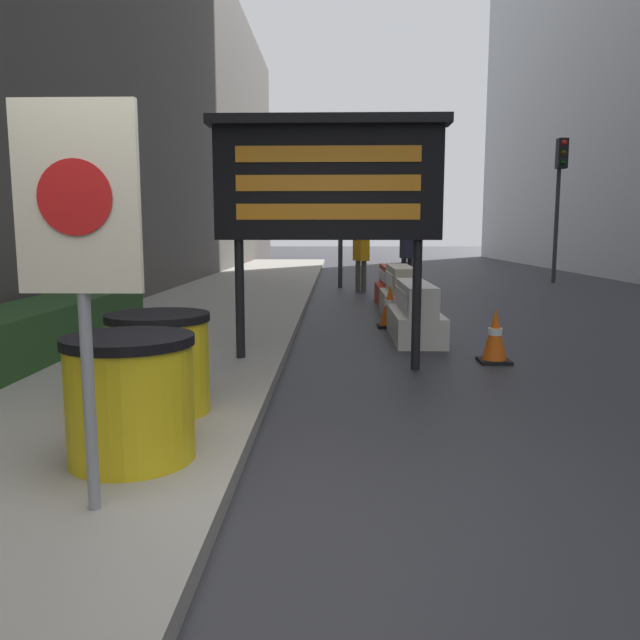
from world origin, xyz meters
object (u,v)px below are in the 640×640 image
object	(u,v)px
traffic_light_near_curb	(341,165)
traffic_light_far_side	(560,179)
jersey_barrier_cream	(400,296)
barrel_drum_middle	(159,363)
traffic_cone_mid	(495,336)
traffic_cone_near	(390,306)
jersey_barrier_white	(415,314)
barrel_drum_foreground	(131,398)
pedestrian_worker	(407,251)
pedestrian_passerby	(361,254)
traffic_cone_far	(406,282)
jersey_barrier_red_striped	(390,288)
warning_sign	(79,231)
message_board	(328,182)

from	to	relation	value
traffic_light_near_curb	traffic_light_far_side	size ratio (longest dim) A/B	1.08
jersey_barrier_cream	barrel_drum_middle	bearing A→B (deg)	-111.74
traffic_cone_mid	traffic_light_far_side	size ratio (longest dim) A/B	0.15
traffic_cone_near	jersey_barrier_white	bearing A→B (deg)	-76.01
barrel_drum_foreground	traffic_light_near_curb	size ratio (longest dim) A/B	0.18
jersey_barrier_white	traffic_cone_mid	size ratio (longest dim) A/B	2.95
traffic_cone_near	pedestrian_worker	world-z (taller)	pedestrian_worker
barrel_drum_middle	pedestrian_worker	world-z (taller)	pedestrian_worker
barrel_drum_foreground	traffic_light_near_curb	world-z (taller)	traffic_light_near_curb
traffic_cone_near	pedestrian_passerby	bearing A→B (deg)	92.30
jersey_barrier_white	traffic_light_near_curb	bearing A→B (deg)	97.23
jersey_barrier_white	pedestrian_worker	xyz separation A→B (m)	(0.70, 7.35, 0.66)
traffic_cone_near	traffic_cone_far	size ratio (longest dim) A/B	0.95
jersey_barrier_red_striped	traffic_cone_far	xyz separation A→B (m)	(0.50, 1.55, -0.00)
warning_sign	jersey_barrier_red_striped	world-z (taller)	warning_sign
barrel_drum_middle	traffic_light_far_side	distance (m)	16.09
traffic_light_near_curb	traffic_cone_near	bearing A→B (deg)	-83.83
jersey_barrier_red_striped	barrel_drum_foreground	bearing A→B (deg)	-104.21
jersey_barrier_red_striped	traffic_light_far_side	distance (m)	8.16
message_board	jersey_barrier_white	xyz separation A→B (m)	(1.20, 2.00, -1.68)
traffic_cone_far	pedestrian_worker	bearing A→B (deg)	83.09
traffic_cone_mid	traffic_light_near_curb	xyz separation A→B (m)	(-1.73, 9.55, 2.91)
traffic_light_near_curb	pedestrian_passerby	xyz separation A→B (m)	(0.51, -1.06, -2.26)
warning_sign	traffic_light_far_side	size ratio (longest dim) A/B	0.48
barrel_drum_middle	jersey_barrier_white	size ratio (longest dim) A/B	0.42
jersey_barrier_white	jersey_barrier_cream	distance (m)	2.08
barrel_drum_foreground	traffic_cone_mid	bearing A→B (deg)	48.72
warning_sign	barrel_drum_middle	bearing A→B (deg)	94.68
message_board	traffic_cone_far	world-z (taller)	message_board
jersey_barrier_cream	warning_sign	bearing A→B (deg)	-106.41
pedestrian_worker	jersey_barrier_white	bearing A→B (deg)	163.01
traffic_cone_near	traffic_cone_far	xyz separation A→B (m)	(0.76, 4.66, 0.02)
jersey_barrier_cream	traffic_cone_far	distance (m)	3.67
barrel_drum_foreground	pedestrian_worker	xyz separation A→B (m)	(3.05, 12.45, 0.50)
barrel_drum_foreground	jersey_barrier_cream	distance (m)	7.56
barrel_drum_foreground	barrel_drum_middle	bearing A→B (deg)	96.33
jersey_barrier_cream	traffic_cone_mid	size ratio (longest dim) A/B	2.83
barrel_drum_middle	traffic_cone_near	bearing A→B (deg)	66.91
barrel_drum_foreground	jersey_barrier_red_striped	bearing A→B (deg)	75.79
traffic_cone_far	pedestrian_passerby	world-z (taller)	pedestrian_passerby
message_board	traffic_cone_mid	distance (m)	2.61
traffic_light_far_side	pedestrian_worker	xyz separation A→B (m)	(-4.62, -2.42, -1.98)
pedestrian_worker	warning_sign	bearing A→B (deg)	155.51
jersey_barrier_red_striped	traffic_light_near_curb	world-z (taller)	traffic_light_near_curb
traffic_cone_far	traffic_light_near_curb	xyz separation A→B (m)	(-1.51, 2.23, 2.87)
traffic_light_near_curb	barrel_drum_middle	bearing A→B (deg)	-96.88
warning_sign	traffic_cone_far	world-z (taller)	warning_sign
message_board	traffic_light_far_side	size ratio (longest dim) A/B	0.65
traffic_cone_near	pedestrian_passerby	distance (m)	5.87
barrel_drum_middle	message_board	bearing A→B (deg)	58.99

